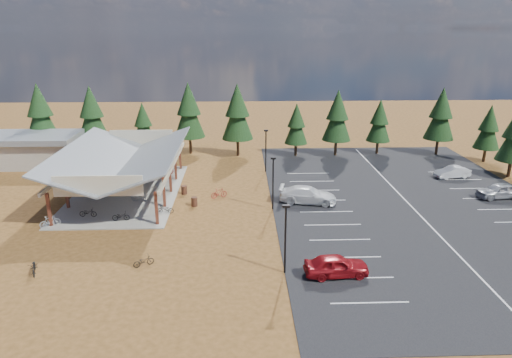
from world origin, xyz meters
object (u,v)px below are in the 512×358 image
(bike_3, at_px, (106,172))
(bike_12, at_px, (144,261))
(lamp_post_0, at_px, (285,234))
(bike_0, at_px, (88,213))
(car_0, at_px, (336,265))
(bike_1, at_px, (92,190))
(lamp_post_1, at_px, (273,179))
(bike_7, at_px, (166,170))
(car_9, at_px, (452,172))
(bike_pavilion, at_px, (124,158))
(lamp_post_2, at_px, (266,148))
(bike_5, at_px, (140,196))
(bike_9, at_px, (50,221))
(bike_4, at_px, (121,216))
(bike_2, at_px, (98,181))
(car_8, at_px, (499,191))
(bike_15, at_px, (219,193))
(car_3, at_px, (308,195))
(bike_16, at_px, (165,209))
(outbuilding, at_px, (34,149))
(bike_6, at_px, (140,179))
(trash_bin_0, at_px, (194,202))
(trash_bin_1, at_px, (184,190))

(bike_3, height_order, bike_12, bike_3)
(lamp_post_0, bearing_deg, bike_0, 148.40)
(bike_12, distance_m, car_0, 13.83)
(bike_1, bearing_deg, bike_3, 18.54)
(lamp_post_1, height_order, bike_1, lamp_post_1)
(bike_7, relative_size, car_9, 0.45)
(bike_pavilion, height_order, lamp_post_2, lamp_post_2)
(lamp_post_2, height_order, bike_12, lamp_post_2)
(bike_7, bearing_deg, bike_5, 161.63)
(bike_9, bearing_deg, bike_4, -115.19)
(bike_2, xyz_separation_m, bike_4, (4.83, -9.86, -0.02))
(car_0, relative_size, car_8, 1.00)
(bike_3, distance_m, bike_15, 15.38)
(car_3, distance_m, car_8, 19.64)
(bike_7, xyz_separation_m, bike_16, (1.74, -11.79, -0.24))
(lamp_post_0, xyz_separation_m, car_8, (23.19, 14.11, -2.17))
(outbuilding, xyz_separation_m, bike_6, (14.74, -7.92, -1.49))
(bike_4, xyz_separation_m, car_8, (36.98, 4.59, 0.30))
(bike_2, distance_m, car_0, 29.81)
(lamp_post_1, relative_size, car_9, 1.28)
(bike_7, relative_size, bike_9, 1.04)
(trash_bin_0, bearing_deg, bike_15, 42.92)
(bike_pavilion, relative_size, bike_2, 12.03)
(lamp_post_1, bearing_deg, outbuilding, 151.11)
(bike_9, bearing_deg, car_0, -146.37)
(outbuilding, relative_size, lamp_post_1, 2.14)
(bike_15, bearing_deg, bike_6, 36.50)
(bike_7, bearing_deg, car_3, -132.21)
(lamp_post_1, bearing_deg, trash_bin_1, 153.35)
(bike_12, bearing_deg, bike_16, -29.34)
(bike_16, bearing_deg, bike_9, -73.46)
(lamp_post_2, bearing_deg, outbuilding, 172.15)
(bike_12, xyz_separation_m, car_8, (33.35, 12.82, 0.40))
(bike_4, bearing_deg, bike_16, -68.07)
(lamp_post_0, height_order, bike_9, lamp_post_0)
(bike_0, height_order, car_9, car_9)
(outbuilding, xyz_separation_m, bike_4, (15.21, -18.49, -1.53))
(outbuilding, distance_m, lamp_post_2, 29.29)
(lamp_post_0, height_order, bike_5, lamp_post_0)
(trash_bin_0, height_order, bike_4, bike_4)
(bike_4, xyz_separation_m, bike_7, (1.95, 13.51, 0.14))
(trash_bin_1, height_order, car_8, car_8)
(bike_1, distance_m, bike_16, 9.70)
(bike_12, relative_size, bike_16, 1.00)
(bike_9, height_order, car_3, car_3)
(lamp_post_0, xyz_separation_m, bike_15, (-5.26, 15.18, -2.46))
(bike_1, height_order, car_0, car_0)
(lamp_post_2, bearing_deg, lamp_post_0, -90.00)
(bike_4, distance_m, bike_12, 8.99)
(bike_5, bearing_deg, trash_bin_0, -103.52)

